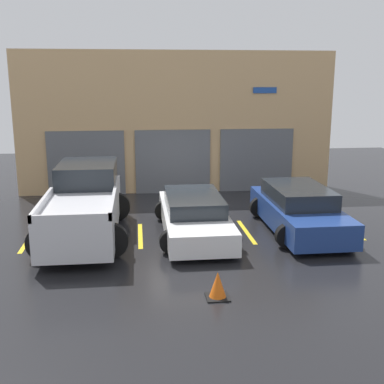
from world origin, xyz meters
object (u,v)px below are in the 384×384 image
sedan_white (194,215)px  sedan_side (298,210)px  pickup_truck (85,204)px  traffic_cone (218,286)px

sedan_white → sedan_side: size_ratio=1.03×
pickup_truck → sedan_white: bearing=-4.6°
pickup_truck → traffic_cone: (3.02, -4.40, -0.63)m
sedan_white → traffic_cone: size_ratio=8.63×
sedan_side → traffic_cone: size_ratio=8.40×
pickup_truck → sedan_white: pickup_truck is taller
pickup_truck → sedan_white: 3.06m
sedan_side → sedan_white: bearing=180.0°
sedan_side → traffic_cone: (-3.05, -4.15, -0.36)m
sedan_side → traffic_cone: 5.16m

